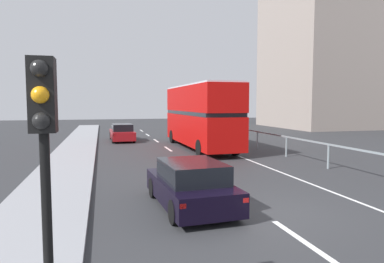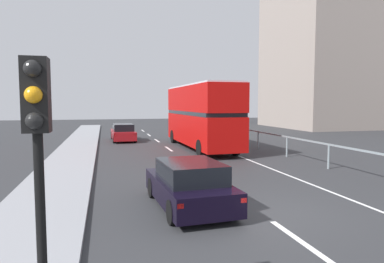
{
  "view_description": "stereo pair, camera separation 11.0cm",
  "coord_description": "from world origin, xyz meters",
  "px_view_note": "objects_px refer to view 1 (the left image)",
  "views": [
    {
      "loc": [
        -4.32,
        -8.71,
        3.08
      ],
      "look_at": [
        -0.12,
        7.28,
        1.73
      ],
      "focal_mm": 32.19,
      "sensor_mm": 36.0,
      "label": 1
    },
    {
      "loc": [
        -4.22,
        -8.74,
        3.08
      ],
      "look_at": [
        -0.12,
        7.28,
        1.73
      ],
      "focal_mm": 32.19,
      "sensor_mm": 36.0,
      "label": 2
    }
  ],
  "objects_px": {
    "double_decker_bus_red": "(200,115)",
    "sedan_car_ahead": "(122,133)",
    "traffic_signal_pole": "(43,130)",
    "hatchback_car_near": "(191,185)"
  },
  "relations": [
    {
      "from": "traffic_signal_pole",
      "to": "double_decker_bus_red",
      "type": "bearing_deg",
      "value": 68.39
    },
    {
      "from": "double_decker_bus_red",
      "to": "traffic_signal_pole",
      "type": "height_order",
      "value": "double_decker_bus_red"
    },
    {
      "from": "double_decker_bus_red",
      "to": "hatchback_car_near",
      "type": "xyz_separation_m",
      "value": [
        -3.99,
        -12.84,
        -1.64
      ]
    },
    {
      "from": "double_decker_bus_red",
      "to": "sedan_car_ahead",
      "type": "xyz_separation_m",
      "value": [
        -4.91,
        6.17,
        -1.64
      ]
    },
    {
      "from": "sedan_car_ahead",
      "to": "double_decker_bus_red",
      "type": "bearing_deg",
      "value": -53.09
    },
    {
      "from": "hatchback_car_near",
      "to": "sedan_car_ahead",
      "type": "xyz_separation_m",
      "value": [
        -0.92,
        19.01,
        0.01
      ]
    },
    {
      "from": "traffic_signal_pole",
      "to": "sedan_car_ahead",
      "type": "distance_m",
      "value": 24.49
    },
    {
      "from": "traffic_signal_pole",
      "to": "sedan_car_ahead",
      "type": "relative_size",
      "value": 0.76
    },
    {
      "from": "traffic_signal_pole",
      "to": "hatchback_car_near",
      "type": "bearing_deg",
      "value": 58.91
    },
    {
      "from": "double_decker_bus_red",
      "to": "sedan_car_ahead",
      "type": "distance_m",
      "value": 8.05
    }
  ]
}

